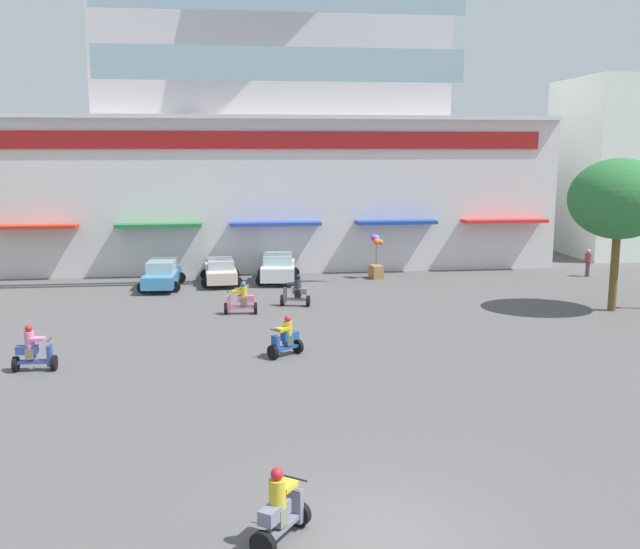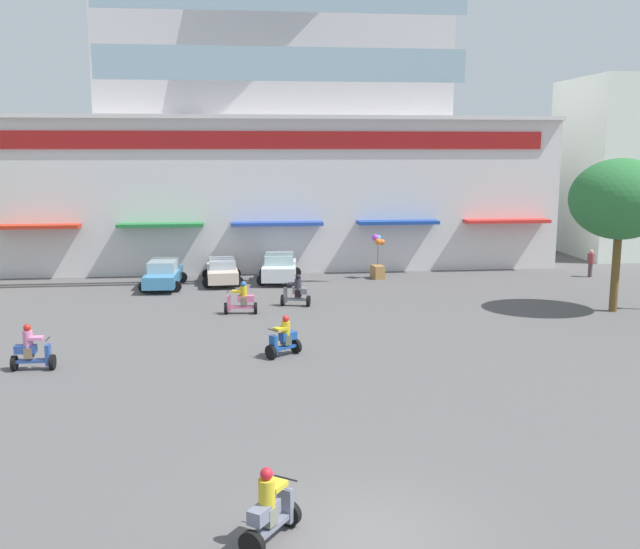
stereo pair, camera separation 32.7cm
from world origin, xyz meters
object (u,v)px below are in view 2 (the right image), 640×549
object	(u,v)px
plaza_tree_1	(621,199)
parked_car_2	(279,268)
parked_car_1	(222,271)
scooter_rider_1	(32,351)
scooter_rider_4	(296,293)
pedestrian_1	(591,262)
parked_car_0	(163,274)
balloon_vendor_cart	(378,261)
scooter_rider_7	(284,339)
scooter_rider_2	(270,511)
scooter_rider_3	(241,300)

from	to	relation	value
plaza_tree_1	parked_car_2	bearing A→B (deg)	148.14
parked_car_1	scooter_rider_1	distance (m)	16.52
plaza_tree_1	scooter_rider_4	bearing A→B (deg)	169.25
scooter_rider_4	pedestrian_1	bearing A→B (deg)	18.55
scooter_rider_1	parked_car_0	bearing A→B (deg)	78.51
parked_car_0	balloon_vendor_cart	xyz separation A→B (m)	(12.01, 1.47, 0.29)
parked_car_0	scooter_rider_7	bearing A→B (deg)	-67.69
scooter_rider_2	balloon_vendor_cart	bearing A→B (deg)	75.01
scooter_rider_1	pedestrian_1	distance (m)	31.22
parked_car_2	scooter_rider_4	bearing A→B (deg)	-86.31
scooter_rider_7	scooter_rider_2	bearing A→B (deg)	-94.77
scooter_rider_1	scooter_rider_4	size ratio (longest dim) A/B	1.05
parked_car_0	pedestrian_1	distance (m)	24.45
plaza_tree_1	scooter_rider_1	size ratio (longest dim) A/B	4.37
scooter_rider_3	pedestrian_1	xyz separation A→B (m)	(20.31, 7.31, 0.28)
parked_car_0	parked_car_1	world-z (taller)	parked_car_0
parked_car_1	balloon_vendor_cart	xyz separation A→B (m)	(8.89, 0.55, 0.33)
plaza_tree_1	parked_car_2	distance (m)	18.05
scooter_rider_1	scooter_rider_2	xyz separation A→B (m)	(7.53, -11.75, -0.02)
plaza_tree_1	scooter_rider_2	world-z (taller)	plaza_tree_1
parked_car_2	scooter_rider_2	size ratio (longest dim) A/B	2.71
parked_car_2	scooter_rider_4	size ratio (longest dim) A/B	2.74
scooter_rider_7	pedestrian_1	xyz separation A→B (m)	(18.81, 14.28, 0.28)
scooter_rider_1	scooter_rider_7	world-z (taller)	scooter_rider_1
scooter_rider_7	plaza_tree_1	bearing A→B (deg)	19.78
parked_car_1	parked_car_0	bearing A→B (deg)	-163.59
parked_car_0	scooter_rider_2	world-z (taller)	scooter_rider_2
scooter_rider_2	scooter_rider_3	bearing A→B (deg)	91.35
scooter_rider_4	pedestrian_1	distance (m)	18.68
pedestrian_1	parked_car_1	bearing A→B (deg)	179.02
parked_car_2	scooter_rider_7	bearing A→B (deg)	-92.62
parked_car_2	scooter_rider_1	size ratio (longest dim) A/B	2.62
scooter_rider_3	pedestrian_1	size ratio (longest dim) A/B	0.94
parked_car_1	scooter_rider_7	xyz separation A→B (m)	(2.52, -14.65, -0.08)
parked_car_1	balloon_vendor_cart	world-z (taller)	balloon_vendor_cart
parked_car_1	scooter_rider_4	xyz separation A→B (m)	(3.62, -6.31, -0.06)
scooter_rider_1	plaza_tree_1	bearing A→B (deg)	14.67
plaza_tree_1	scooter_rider_1	xyz separation A→B (m)	(-24.13, -6.32, -4.48)
parked_car_2	scooter_rider_2	distance (m)	27.37
parked_car_0	parked_car_2	bearing A→B (deg)	9.97
parked_car_1	pedestrian_1	world-z (taller)	pedestrian_1
parked_car_2	scooter_rider_2	xyz separation A→B (m)	(-1.72, -27.31, -0.15)
parked_car_1	scooter_rider_2	distance (m)	27.16
scooter_rider_2	pedestrian_1	bearing A→B (deg)	53.43
scooter_rider_3	scooter_rider_4	bearing A→B (deg)	27.84
parked_car_2	scooter_rider_3	bearing A→B (deg)	-105.48
balloon_vendor_cart	scooter_rider_2	bearing A→B (deg)	-104.99
plaza_tree_1	scooter_rider_3	xyz separation A→B (m)	(-17.06, 1.37, -4.53)
scooter_rider_7	balloon_vendor_cart	world-z (taller)	balloon_vendor_cart
balloon_vendor_cart	scooter_rider_1	bearing A→B (deg)	-133.18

